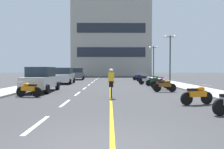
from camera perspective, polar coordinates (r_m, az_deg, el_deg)
The scene contains 33 objects.
ground_plane at distance 25.44m, azimuth -1.01°, elevation -2.28°, with size 140.00×140.00×0.00m, color #38383A.
curb_left at distance 29.38m, azimuth -15.15°, elevation -1.71°, with size 2.40×72.00×0.12m, color #A8A8A3.
curb_right at distance 29.29m, azimuth 13.28°, elevation -1.71°, with size 2.40×72.00×0.12m, color #A8A8A3.
lane_dash_0 at distance 6.96m, azimuth -19.41°, elevation -12.50°, with size 0.14×2.20×0.01m, color silver.
lane_dash_1 at distance 10.75m, azimuth -12.45°, elevation -7.49°, with size 0.14×2.20×0.01m, color silver.
lane_dash_2 at distance 14.65m, azimuth -9.22°, elevation -5.08°, with size 0.14×2.20×0.01m, color silver.
lane_dash_3 at distance 18.59m, azimuth -7.36°, elevation -3.68°, with size 0.14×2.20×0.01m, color silver.
lane_dash_4 at distance 22.56m, azimuth -6.16°, elevation -2.77°, with size 0.14×2.20×0.01m, color silver.
lane_dash_5 at distance 26.53m, azimuth -5.32°, elevation -2.13°, with size 0.14×2.20×0.01m, color silver.
lane_dash_6 at distance 30.51m, azimuth -4.69°, elevation -1.65°, with size 0.14×2.20×0.01m, color silver.
lane_dash_7 at distance 34.50m, azimuth -4.22°, elevation -1.29°, with size 0.14×2.20×0.01m, color silver.
lane_dash_8 at distance 38.49m, azimuth -3.84°, elevation -1.00°, with size 0.14×2.20×0.01m, color silver.
lane_dash_9 at distance 42.48m, azimuth -3.53°, elevation -0.76°, with size 0.14×2.20×0.01m, color silver.
lane_dash_10 at distance 46.47m, azimuth -3.28°, elevation -0.57°, with size 0.14×2.20×0.01m, color silver.
lane_dash_11 at distance 50.46m, azimuth -3.06°, elevation -0.41°, with size 0.14×2.20×0.01m, color silver.
centre_line_yellow at distance 28.44m, azimuth -0.46°, elevation -1.88°, with size 0.12×66.00×0.01m, color gold.
office_building at distance 53.02m, azimuth -0.23°, elevation 9.78°, with size 18.91×6.28×18.64m.
street_lamp_mid at distance 25.89m, azimuth 15.34°, elevation 6.79°, with size 1.46×0.36×5.48m.
street_lamp_far at distance 34.82m, azimuth 11.10°, elevation 5.16°, with size 1.46×0.36×5.21m.
parked_car_near at distance 16.48m, azimuth -18.47°, elevation -1.23°, with size 1.93×4.21×1.82m.
parked_car_mid at distance 24.85m, azimuth -12.61°, elevation -0.29°, with size 1.99×4.23×1.82m.
parked_car_far at distance 33.79m, azimuth -9.14°, elevation 0.19°, with size 2.15×4.31×1.82m.
motorcycle_1 at distance 10.75m, azimuth 21.85°, elevation -5.04°, with size 1.67×0.71×0.92m.
motorcycle_2 at distance 13.63m, azimuth -21.42°, elevation -3.67°, with size 1.67×0.69×0.92m.
motorcycle_3 at distance 15.96m, azimuth 13.98°, elevation -2.88°, with size 1.70×0.60×0.92m.
motorcycle_4 at distance 17.60m, azimuth 13.32°, elevation -2.47°, with size 1.65×0.76×0.92m.
motorcycle_5 at distance 19.37m, azimuth 12.68°, elevation -2.10°, with size 1.70×0.60×0.92m.
motorcycle_6 at distance 21.34m, azimuth 11.25°, elevation -1.77°, with size 1.70×0.60×0.92m.
motorcycle_7 at distance 23.04m, azimuth 9.29°, elevation -1.52°, with size 1.67×0.70×0.92m.
motorcycle_8 at distance 26.38m, azimuth 8.87°, elevation -1.14°, with size 1.70×0.60×0.92m.
motorcycle_9 at distance 28.72m, azimuth 8.20°, elevation -0.92°, with size 1.63×0.81×0.92m.
motorcycle_10 at distance 31.72m, azimuth 7.05°, elevation -0.69°, with size 1.67×0.71×0.92m.
cyclist_rider at distance 12.21m, azimuth -0.21°, elevation -2.21°, with size 0.42×1.77×1.71m.
Camera 1 is at (0.19, -4.39, 1.68)m, focal length 34.09 mm.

